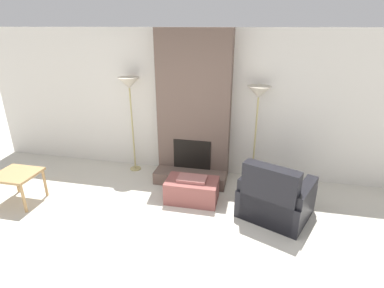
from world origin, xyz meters
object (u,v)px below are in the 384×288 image
(side_table, at_px, (17,177))
(floor_lamp_right, at_px, (258,97))
(armchair, at_px, (274,199))
(ottoman, at_px, (192,190))
(floor_lamp_left, at_px, (129,88))

(side_table, bearing_deg, floor_lamp_right, 22.48)
(armchair, relative_size, floor_lamp_right, 0.69)
(ottoman, bearing_deg, floor_lamp_left, 146.74)
(floor_lamp_left, bearing_deg, armchair, -21.72)
(ottoman, relative_size, armchair, 0.69)
(ottoman, height_order, floor_lamp_left, floor_lamp_left)
(armchair, height_order, side_table, armchair)
(armchair, distance_m, side_table, 3.94)
(armchair, bearing_deg, ottoman, 15.90)
(ottoman, relative_size, floor_lamp_right, 0.47)
(floor_lamp_left, bearing_deg, ottoman, -33.26)
(ottoman, height_order, armchair, armchair)
(side_table, relative_size, floor_lamp_right, 0.36)
(ottoman, distance_m, side_table, 2.73)
(floor_lamp_left, height_order, floor_lamp_right, floor_lamp_left)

